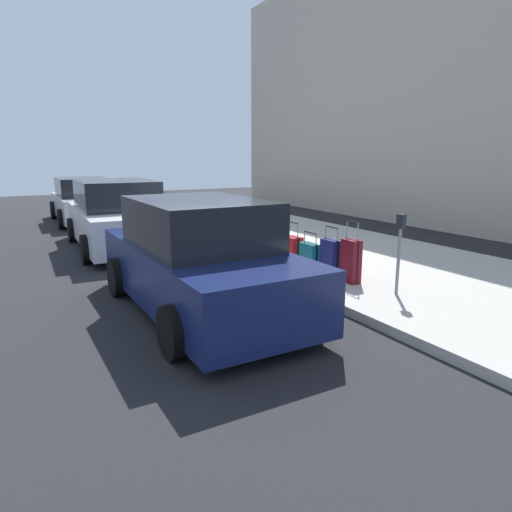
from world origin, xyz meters
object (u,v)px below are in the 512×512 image
(fire_hydrant, at_px, (253,232))
(parked_car_white_1, at_px, (117,217))
(suitcase_navy_1, at_px, (331,258))
(bollard_post, at_px, (236,226))
(suitcase_olive_5, at_px, (271,242))
(suitcase_maroon_0, at_px, (351,261))
(suitcase_teal_2, at_px, (310,256))
(parking_meter, at_px, (400,243))
(suitcase_black_4, at_px, (284,247))
(parked_car_silver_2, at_px, (84,201))
(suitcase_red_3, at_px, (292,250))
(parked_car_navy_0, at_px, (199,260))

(fire_hydrant, relative_size, parked_car_white_1, 0.15)
(suitcase_navy_1, xyz_separation_m, fire_hydrant, (2.87, 0.03, 0.04))
(bollard_post, bearing_deg, suitcase_olive_5, -171.43)
(suitcase_maroon_0, height_order, suitcase_navy_1, suitcase_maroon_0)
(suitcase_teal_2, distance_m, parking_meter, 2.05)
(suitcase_teal_2, distance_m, suitcase_black_4, 1.05)
(parked_car_white_1, relative_size, parked_car_silver_2, 1.06)
(suitcase_red_3, distance_m, suitcase_olive_5, 1.05)
(suitcase_red_3, xyz_separation_m, parking_meter, (-2.48, -0.32, 0.54))
(suitcase_red_3, relative_size, parking_meter, 0.68)
(suitcase_black_4, bearing_deg, parked_car_white_1, 36.59)
(bollard_post, height_order, parked_car_silver_2, parked_car_silver_2)
(suitcase_black_4, height_order, parked_car_navy_0, parked_car_navy_0)
(suitcase_maroon_0, bearing_deg, parked_car_silver_2, 13.74)
(suitcase_navy_1, xyz_separation_m, parked_car_white_1, (5.15, 2.63, 0.31))
(suitcase_navy_1, height_order, suitcase_teal_2, suitcase_navy_1)
(suitcase_red_3, height_order, parked_car_navy_0, parked_car_navy_0)
(bollard_post, relative_size, parked_car_navy_0, 0.21)
(suitcase_black_4, height_order, bollard_post, bollard_post)
(fire_hydrant, bearing_deg, bollard_post, 14.16)
(suitcase_navy_1, xyz_separation_m, suitcase_black_4, (1.60, -0.01, -0.08))
(suitcase_maroon_0, height_order, parked_car_silver_2, parked_car_silver_2)
(suitcase_red_3, height_order, fire_hydrant, suitcase_red_3)
(parked_car_white_1, bearing_deg, fire_hydrant, -131.36)
(bollard_post, bearing_deg, suitcase_teal_2, -177.58)
(parked_car_navy_0, bearing_deg, suitcase_olive_5, -48.18)
(suitcase_black_4, bearing_deg, suitcase_navy_1, 179.54)
(suitcase_black_4, relative_size, parking_meter, 0.59)
(suitcase_maroon_0, distance_m, fire_hydrant, 3.37)
(suitcase_black_4, bearing_deg, fire_hydrant, 2.06)
(fire_hydrant, bearing_deg, parking_meter, -176.64)
(parked_car_silver_2, bearing_deg, parked_car_white_1, 180.00)
(suitcase_maroon_0, height_order, suitcase_red_3, suitcase_maroon_0)
(bollard_post, xyz_separation_m, parked_car_navy_0, (-3.70, 2.45, 0.18))
(suitcase_olive_5, bearing_deg, suitcase_navy_1, 179.52)
(parked_car_silver_2, bearing_deg, parking_meter, -166.46)
(suitcase_red_3, xyz_separation_m, fire_hydrant, (1.78, -0.07, 0.09))
(suitcase_red_3, relative_size, fire_hydrant, 1.19)
(suitcase_red_3, relative_size, bollard_post, 0.94)
(suitcase_maroon_0, relative_size, suitcase_olive_5, 1.43)
(suitcase_red_3, height_order, parked_car_silver_2, parked_car_silver_2)
(suitcase_teal_2, relative_size, parking_meter, 0.58)
(suitcase_black_4, relative_size, suitcase_olive_5, 0.99)
(suitcase_navy_1, distance_m, suitcase_black_4, 1.60)
(parked_car_white_1, height_order, parked_car_silver_2, parked_car_white_1)
(suitcase_navy_1, bearing_deg, suitcase_maroon_0, -175.27)
(fire_hydrant, bearing_deg, suitcase_maroon_0, -178.74)
(parked_car_navy_0, height_order, parked_car_silver_2, parked_car_navy_0)
(suitcase_red_3, distance_m, suitcase_black_4, 0.53)
(parked_car_silver_2, bearing_deg, bollard_post, -160.62)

